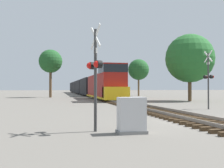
{
  "coord_description": "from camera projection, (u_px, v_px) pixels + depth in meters",
  "views": [
    {
      "loc": [
        -6.88,
        -12.08,
        1.7
      ],
      "look_at": [
        -2.72,
        7.46,
        2.01
      ],
      "focal_mm": 42.0,
      "sensor_mm": 36.0,
      "label": 1
    }
  ],
  "objects": [
    {
      "name": "tree_mid_background",
      "position": [
        51.0,
        61.0,
        47.65
      ],
      "size": [
        4.24,
        4.24,
        8.72
      ],
      "color": "brown",
      "rests_on": "ground"
    },
    {
      "name": "ground_plane",
      "position": [
        195.0,
        122.0,
        13.22
      ],
      "size": [
        400.0,
        400.0,
        0.0
      ],
      "primitive_type": "plane",
      "color": "#666059"
    },
    {
      "name": "relay_cabinet",
      "position": [
        131.0,
        116.0,
        9.79
      ],
      "size": [
        1.1,
        0.68,
        1.35
      ],
      "color": "slate",
      "rests_on": "ground"
    },
    {
      "name": "tree_far_right",
      "position": [
        190.0,
        58.0,
        34.34
      ],
      "size": [
        6.35,
        6.35,
        8.78
      ],
      "color": "brown",
      "rests_on": "ground"
    },
    {
      "name": "crossing_signal_near",
      "position": [
        95.0,
        70.0,
        10.24
      ],
      "size": [
        0.53,
        1.01,
        4.17
      ],
      "rotation": [
        0.0,
        0.0,
        -1.31
      ],
      "color": "#333333",
      "rests_on": "ground"
    },
    {
      "name": "crossing_signal_far",
      "position": [
        209.0,
        77.0,
        21.05
      ],
      "size": [
        0.45,
        1.01,
        4.71
      ],
      "rotation": [
        0.0,
        0.0,
        1.73
      ],
      "color": "#333333",
      "rests_on": "ground"
    },
    {
      "name": "rail_track_bed",
      "position": [
        195.0,
        119.0,
        13.22
      ],
      "size": [
        2.6,
        160.0,
        0.31
      ],
      "color": "#42301E",
      "rests_on": "ground"
    },
    {
      "name": "tree_deep_background",
      "position": [
        139.0,
        70.0,
        55.58
      ],
      "size": [
        4.42,
        4.42,
        7.84
      ],
      "color": "brown",
      "rests_on": "ground"
    },
    {
      "name": "freight_train",
      "position": [
        83.0,
        87.0,
        68.39
      ],
      "size": [
        3.01,
        80.7,
        4.71
      ],
      "color": "maroon",
      "rests_on": "ground"
    }
  ]
}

